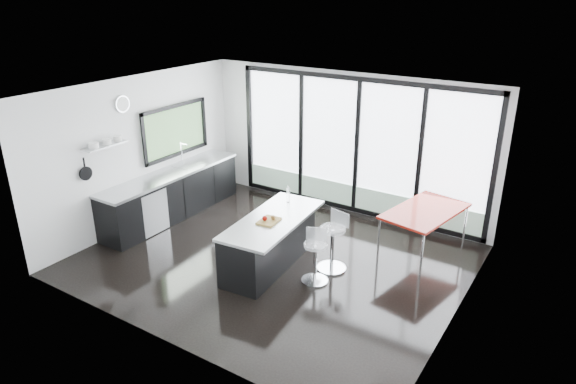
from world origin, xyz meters
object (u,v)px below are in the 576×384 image
Objects in this scene: island at (270,241)px; bar_stool_near at (315,263)px; red_table at (423,232)px; bar_stool_far at (332,248)px.

island is 3.23× the size of bar_stool_near.
red_table is at bearing 34.00° from bar_stool_near.
island is 2.84× the size of bar_stool_far.
bar_stool_far is at bearing 23.54° from island.
red_table reaches higher than bar_stool_far.
bar_stool_far is 1.65m from red_table.
bar_stool_near is 0.48m from bar_stool_far.
bar_stool_near is (0.89, -0.07, -0.10)m from island.
red_table is at bearing 39.89° from island.
red_table is (1.06, 1.26, 0.04)m from bar_stool_far.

